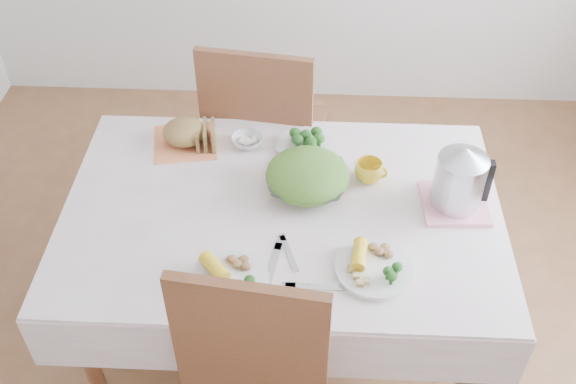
{
  "coord_description": "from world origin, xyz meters",
  "views": [
    {
      "loc": [
        0.1,
        -1.65,
        2.37
      ],
      "look_at": [
        0.02,
        0.02,
        0.82
      ],
      "focal_mm": 42.0,
      "sensor_mm": 36.0,
      "label": 1
    }
  ],
  "objects_px": {
    "dining_table": "(283,281)",
    "salad_bowl": "(307,182)",
    "dinner_plate_left": "(229,282)",
    "yellow_mug": "(369,171)",
    "electric_kettle": "(460,179)",
    "chair_far": "(268,144)",
    "dinner_plate_right": "(374,269)"
  },
  "relations": [
    {
      "from": "chair_far",
      "to": "dinner_plate_right",
      "type": "bearing_deg",
      "value": 120.06
    },
    {
      "from": "salad_bowl",
      "to": "electric_kettle",
      "type": "distance_m",
      "value": 0.52
    },
    {
      "from": "salad_bowl",
      "to": "dinner_plate_left",
      "type": "xyz_separation_m",
      "value": [
        -0.23,
        -0.44,
        -0.02
      ]
    },
    {
      "from": "dining_table",
      "to": "dinner_plate_left",
      "type": "xyz_separation_m",
      "value": [
        -0.14,
        -0.34,
        0.4
      ]
    },
    {
      "from": "dinner_plate_left",
      "to": "yellow_mug",
      "type": "distance_m",
      "value": 0.67
    },
    {
      "from": "chair_far",
      "to": "yellow_mug",
      "type": "bearing_deg",
      "value": 133.64
    },
    {
      "from": "dining_table",
      "to": "chair_far",
      "type": "bearing_deg",
      "value": 98.04
    },
    {
      "from": "dining_table",
      "to": "dinner_plate_right",
      "type": "relative_size",
      "value": 5.68
    },
    {
      "from": "yellow_mug",
      "to": "dining_table",
      "type": "bearing_deg",
      "value": -151.73
    },
    {
      "from": "dinner_plate_left",
      "to": "chair_far",
      "type": "bearing_deg",
      "value": 87.81
    },
    {
      "from": "salad_bowl",
      "to": "yellow_mug",
      "type": "bearing_deg",
      "value": 15.59
    },
    {
      "from": "chair_far",
      "to": "dinner_plate_right",
      "type": "xyz_separation_m",
      "value": [
        0.4,
        -0.99,
        0.31
      ]
    },
    {
      "from": "dinner_plate_left",
      "to": "dinner_plate_right",
      "type": "bearing_deg",
      "value": 9.32
    },
    {
      "from": "chair_far",
      "to": "dinner_plate_left",
      "type": "relative_size",
      "value": 4.28
    },
    {
      "from": "chair_far",
      "to": "dining_table",
      "type": "bearing_deg",
      "value": 105.9
    },
    {
      "from": "chair_far",
      "to": "dinner_plate_right",
      "type": "height_order",
      "value": "chair_far"
    },
    {
      "from": "electric_kettle",
      "to": "dining_table",
      "type": "bearing_deg",
      "value": -169.82
    },
    {
      "from": "dining_table",
      "to": "dinner_plate_left",
      "type": "height_order",
      "value": "dinner_plate_left"
    },
    {
      "from": "yellow_mug",
      "to": "electric_kettle",
      "type": "relative_size",
      "value": 0.43
    },
    {
      "from": "chair_far",
      "to": "salad_bowl",
      "type": "relative_size",
      "value": 3.85
    },
    {
      "from": "salad_bowl",
      "to": "yellow_mug",
      "type": "height_order",
      "value": "yellow_mug"
    },
    {
      "from": "dinner_plate_right",
      "to": "electric_kettle",
      "type": "relative_size",
      "value": 1.05
    },
    {
      "from": "dinner_plate_right",
      "to": "yellow_mug",
      "type": "bearing_deg",
      "value": 90.07
    },
    {
      "from": "dining_table",
      "to": "salad_bowl",
      "type": "distance_m",
      "value": 0.44
    },
    {
      "from": "dinner_plate_left",
      "to": "yellow_mug",
      "type": "xyz_separation_m",
      "value": [
        0.44,
        0.5,
        0.03
      ]
    },
    {
      "from": "yellow_mug",
      "to": "chair_far",
      "type": "bearing_deg",
      "value": 125.78
    },
    {
      "from": "dining_table",
      "to": "salad_bowl",
      "type": "xyz_separation_m",
      "value": [
        0.08,
        0.1,
        0.42
      ]
    },
    {
      "from": "electric_kettle",
      "to": "yellow_mug",
      "type": "bearing_deg",
      "value": 163.76
    },
    {
      "from": "dinner_plate_left",
      "to": "electric_kettle",
      "type": "relative_size",
      "value": 1.05
    },
    {
      "from": "dinner_plate_right",
      "to": "dining_table",
      "type": "bearing_deg",
      "value": 138.39
    },
    {
      "from": "dining_table",
      "to": "electric_kettle",
      "type": "relative_size",
      "value": 5.96
    },
    {
      "from": "salad_bowl",
      "to": "dinner_plate_right",
      "type": "height_order",
      "value": "salad_bowl"
    }
  ]
}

